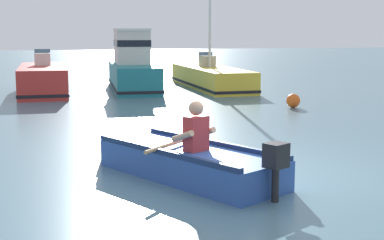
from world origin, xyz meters
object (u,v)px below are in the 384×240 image
moored_boat_red (43,80)px  moored_boat_teal (133,67)px  rowboat_with_person (186,161)px  moored_boat_yellow (211,78)px  mooring_buoy (293,101)px

moored_boat_red → moored_boat_teal: bearing=9.5°
rowboat_with_person → moored_boat_yellow: size_ratio=0.54×
moored_boat_red → mooring_buoy: (6.91, -5.86, -0.27)m
moored_boat_red → mooring_buoy: 9.06m
moored_boat_red → moored_boat_yellow: size_ratio=0.79×
moored_boat_red → moored_boat_yellow: bearing=3.6°
moored_boat_yellow → moored_boat_red: bearing=-176.4°
moored_boat_teal → moored_boat_red: bearing=-170.5°
mooring_buoy → moored_boat_yellow: bearing=94.7°
moored_boat_teal → mooring_buoy: moored_boat_teal is taller
rowboat_with_person → moored_boat_yellow: bearing=70.8°
moored_boat_teal → moored_boat_yellow: bearing=-2.9°
rowboat_with_person → moored_boat_teal: size_ratio=0.63×
mooring_buoy → moored_boat_teal: bearing=119.2°
moored_boat_teal → mooring_buoy: bearing=-60.8°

